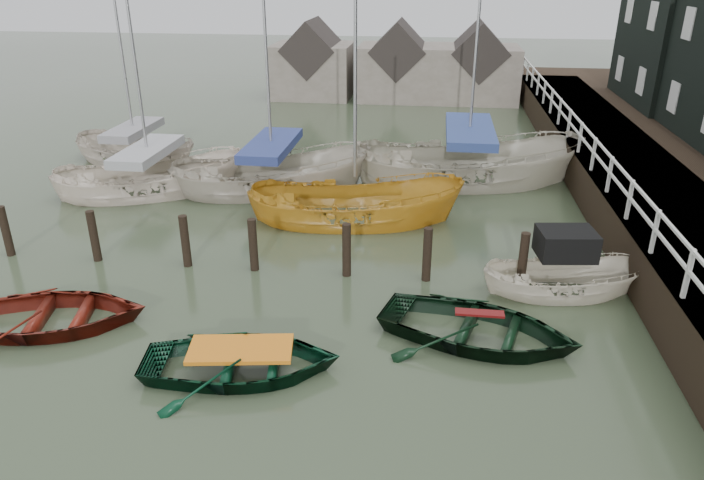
# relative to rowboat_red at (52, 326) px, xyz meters

# --- Properties ---
(ground) EXTENTS (120.00, 120.00, 0.00)m
(ground) POSITION_rel_rowboat_red_xyz_m (4.84, 0.28, 0.00)
(ground) COLOR #2D3924
(ground) RESTS_ON ground
(pier) EXTENTS (3.04, 32.00, 2.70)m
(pier) POSITION_rel_rowboat_red_xyz_m (14.31, 10.28, 0.71)
(pier) COLOR black
(pier) RESTS_ON ground
(mooring_pilings) EXTENTS (13.72, 0.22, 1.80)m
(mooring_pilings) POSITION_rel_rowboat_red_xyz_m (3.72, 3.28, 0.50)
(mooring_pilings) COLOR black
(mooring_pilings) RESTS_ON ground
(far_sheds) EXTENTS (14.00, 4.08, 4.39)m
(far_sheds) POSITION_rel_rowboat_red_xyz_m (5.67, 26.28, 1.86)
(far_sheds) COLOR #665B51
(far_sheds) RESTS_ON ground
(rowboat_red) EXTENTS (4.63, 3.77, 0.84)m
(rowboat_red) POSITION_rel_rowboat_red_xyz_m (0.00, 0.00, 0.00)
(rowboat_red) COLOR #5A160C
(rowboat_red) RESTS_ON ground
(rowboat_green) EXTENTS (4.15, 3.25, 0.78)m
(rowboat_green) POSITION_rel_rowboat_red_xyz_m (4.61, -1.08, 0.00)
(rowboat_green) COLOR black
(rowboat_green) RESTS_ON ground
(rowboat_dkgreen) EXTENTS (4.76, 3.94, 0.85)m
(rowboat_dkgreen) POSITION_rel_rowboat_red_xyz_m (9.17, 0.67, 0.00)
(rowboat_dkgreen) COLOR black
(rowboat_dkgreen) RESTS_ON ground
(motorboat) EXTENTS (3.96, 1.91, 2.28)m
(motorboat) POSITION_rel_rowboat_red_xyz_m (11.26, 3.02, 0.12)
(motorboat) COLOR beige
(motorboat) RESTS_ON ground
(sailboat_a) EXTENTS (6.78, 4.76, 11.98)m
(sailboat_a) POSITION_rel_rowboat_red_xyz_m (-1.47, 8.60, 0.07)
(sailboat_a) COLOR beige
(sailboat_a) RESTS_ON ground
(sailboat_b) EXTENTS (7.44, 4.81, 12.35)m
(sailboat_b) POSITION_rel_rowboat_red_xyz_m (2.59, 9.43, 0.06)
(sailboat_b) COLOR #B9B09E
(sailboat_b) RESTS_ON ground
(sailboat_c) EXTENTS (6.81, 3.20, 10.18)m
(sailboat_c) POSITION_rel_rowboat_red_xyz_m (5.77, 7.02, 0.01)
(sailboat_c) COLOR #C58B25
(sailboat_c) RESTS_ON ground
(sailboat_d) EXTENTS (8.58, 4.25, 12.53)m
(sailboat_d) POSITION_rel_rowboat_red_xyz_m (9.30, 11.24, 0.06)
(sailboat_d) COLOR #B8B19D
(sailboat_d) RESTS_ON ground
(sailboat_e) EXTENTS (6.32, 4.25, 10.31)m
(sailboat_e) POSITION_rel_rowboat_red_xyz_m (-3.48, 11.74, 0.06)
(sailboat_e) COLOR beige
(sailboat_e) RESTS_ON ground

